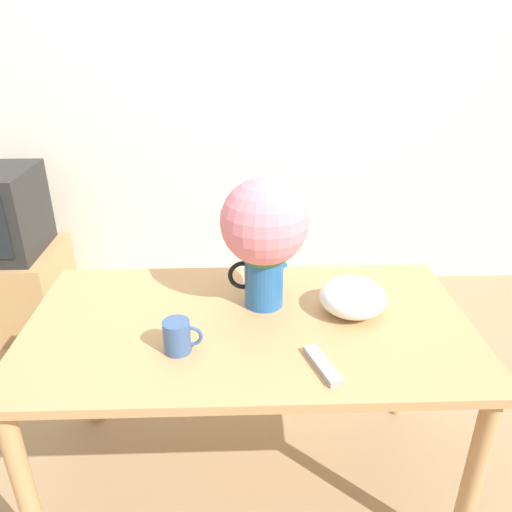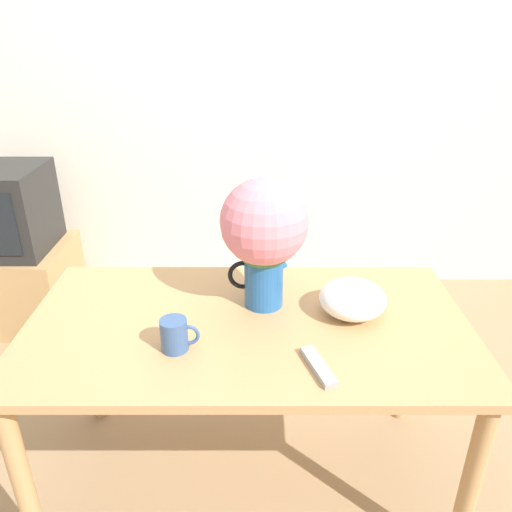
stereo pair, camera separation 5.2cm
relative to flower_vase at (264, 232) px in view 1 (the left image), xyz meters
The scene contains 8 objects.
ground_plane 1.01m from the flower_vase, 108.54° to the right, with size 12.00×12.00×0.00m, color #9E7F5B.
wall_back 1.60m from the flower_vase, 91.23° to the left, with size 8.00×0.05×2.60m.
table 0.39m from the flower_vase, 115.56° to the right, with size 1.49×0.81×0.73m.
flower_vase is the anchor object (origin of this frame).
coffee_mug 0.44m from the flower_vase, 135.35° to the right, with size 0.12×0.08×0.10m.
white_bowl 0.38m from the flower_vase, 12.76° to the right, with size 0.23×0.23×0.12m.
remote_control 0.48m from the flower_vase, 67.27° to the right, with size 0.10×0.19×0.02m.
tv_stand 1.95m from the flower_vase, 143.83° to the left, with size 0.65×0.55×0.46m.
Camera 1 is at (-0.04, -1.43, 1.65)m, focal length 35.00 mm.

